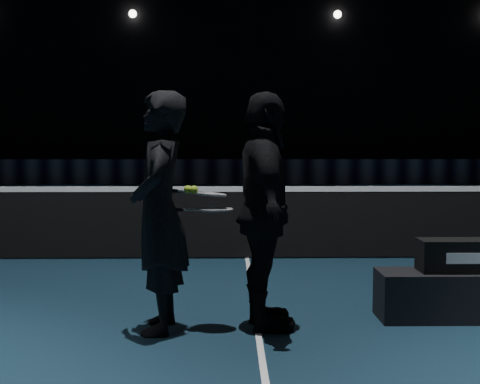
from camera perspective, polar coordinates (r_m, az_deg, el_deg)
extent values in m
plane|color=black|center=(8.81, 0.60, -5.69)|extent=(36.00, 36.00, 0.00)
plane|color=black|center=(26.90, -0.40, 11.72)|extent=(30.00, 0.00, 30.00)
cube|color=black|center=(8.74, 0.61, -2.78)|extent=(12.80, 0.02, 0.86)
cube|color=white|center=(8.70, 0.61, 0.26)|extent=(12.80, 0.03, 0.07)
cube|color=black|center=(24.20, -0.34, 1.75)|extent=(22.00, 0.15, 0.90)
cube|color=black|center=(6.13, 18.14, -8.36)|extent=(1.39, 0.46, 0.42)
cube|color=black|center=(6.07, 18.22, -5.16)|extent=(0.69, 0.30, 0.28)
cube|color=white|center=(5.93, 18.69, -5.40)|extent=(0.32, 0.00, 0.09)
imported|color=black|center=(5.39, -6.90, -1.71)|extent=(0.47, 0.71, 1.94)
imported|color=black|center=(5.42, 2.12, -1.64)|extent=(0.57, 1.17, 1.94)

